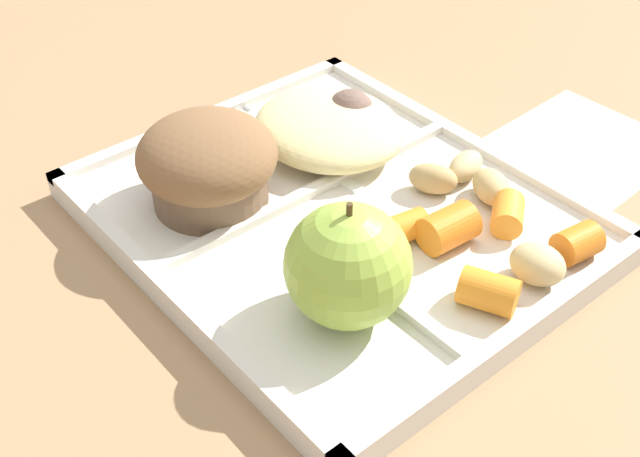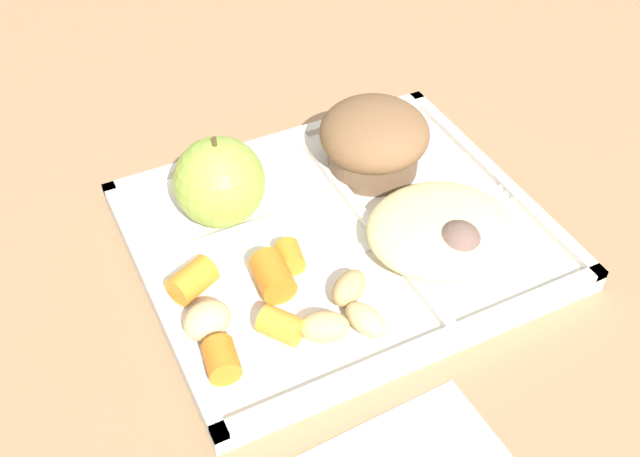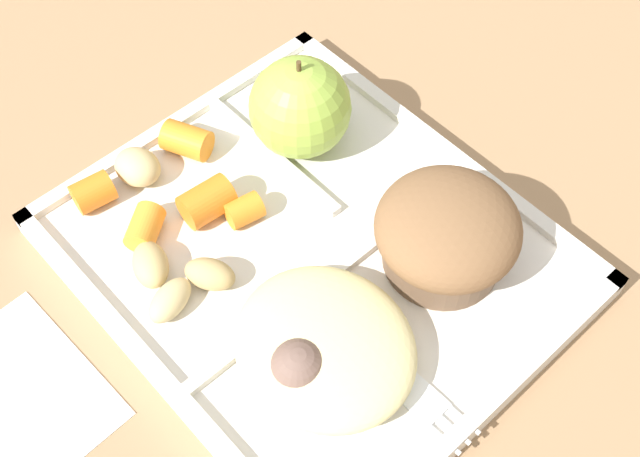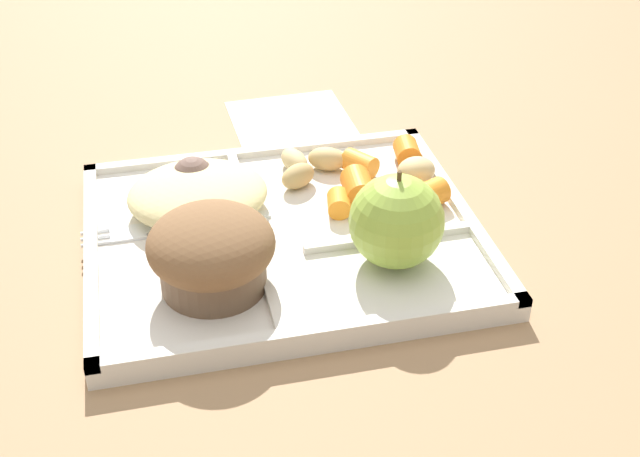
{
  "view_description": "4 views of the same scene",
  "coord_description": "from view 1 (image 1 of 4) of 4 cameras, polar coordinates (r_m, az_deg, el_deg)",
  "views": [
    {
      "loc": [
        -0.34,
        0.3,
        0.37
      ],
      "look_at": [
        -0.03,
        0.04,
        0.04
      ],
      "focal_mm": 46.18,
      "sensor_mm": 36.0,
      "label": 1
    },
    {
      "loc": [
        -0.21,
        -0.39,
        0.44
      ],
      "look_at": [
        -0.02,
        -0.0,
        0.03
      ],
      "focal_mm": 42.23,
      "sensor_mm": 36.0,
      "label": 2
    },
    {
      "loc": [
        0.23,
        -0.2,
        0.49
      ],
      "look_at": [
        -0.0,
        0.01,
        0.03
      ],
      "focal_mm": 45.75,
      "sensor_mm": 36.0,
      "label": 3
    },
    {
      "loc": [
        0.1,
        0.57,
        0.42
      ],
      "look_at": [
        -0.03,
        0.02,
        0.03
      ],
      "focal_mm": 47.53,
      "sensor_mm": 36.0,
      "label": 4
    }
  ],
  "objects": [
    {
      "name": "bran_muffin",
      "position": [
        0.56,
        -7.78,
        4.49
      ],
      "size": [
        0.1,
        0.1,
        0.06
      ],
      "color": "brown",
      "rests_on": "lunch_tray"
    },
    {
      "name": "carrot_slice_diagonal",
      "position": [
        0.54,
        6.09,
        0.16
      ],
      "size": [
        0.02,
        0.03,
        0.02
      ],
      "primitive_type": "cylinder",
      "rotation": [
        0.0,
        1.57,
        1.38
      ],
      "color": "orange",
      "rests_on": "lunch_tray"
    },
    {
      "name": "carrot_slice_large",
      "position": [
        0.5,
        11.59,
        -4.3
      ],
      "size": [
        0.04,
        0.04,
        0.02
      ],
      "primitive_type": "cylinder",
      "rotation": [
        0.0,
        1.57,
        0.43
      ],
      "color": "orange",
      "rests_on": "lunch_tray"
    },
    {
      "name": "carrot_slice_near_corner",
      "position": [
        0.55,
        17.4,
        -0.98
      ],
      "size": [
        0.03,
        0.03,
        0.02
      ],
      "primitive_type": "cylinder",
      "rotation": [
        0.0,
        1.57,
        4.57
      ],
      "color": "orange",
      "rests_on": "lunch_tray"
    },
    {
      "name": "meatball_center",
      "position": [
        0.63,
        0.92,
        7.4
      ],
      "size": [
        0.03,
        0.03,
        0.03
      ],
      "primitive_type": "sphere",
      "color": "brown",
      "rests_on": "lunch_tray"
    },
    {
      "name": "plastic_fork",
      "position": [
        0.64,
        -2.79,
        6.24
      ],
      "size": [
        0.16,
        0.02,
        0.0
      ],
      "color": "white",
      "rests_on": "lunch_tray"
    },
    {
      "name": "potato_chunk_wedge",
      "position": [
        0.6,
        10.04,
        4.27
      ],
      "size": [
        0.03,
        0.04,
        0.02
      ],
      "primitive_type": "ellipsoid",
      "rotation": [
        0.0,
        0.0,
        1.85
      ],
      "color": "tan",
      "rests_on": "lunch_tray"
    },
    {
      "name": "egg_noodle_pile",
      "position": [
        0.62,
        0.6,
        7.0
      ],
      "size": [
        0.12,
        0.11,
        0.03
      ],
      "primitive_type": "ellipsoid",
      "color": "beige",
      "rests_on": "lunch_tray"
    },
    {
      "name": "meatball_side",
      "position": [
        0.64,
        2.09,
        7.95
      ],
      "size": [
        0.04,
        0.04,
        0.04
      ],
      "primitive_type": "sphere",
      "color": "brown",
      "rests_on": "lunch_tray"
    },
    {
      "name": "lunch_tray",
      "position": [
        0.57,
        1.12,
        0.75
      ],
      "size": [
        0.32,
        0.28,
        0.02
      ],
      "color": "silver",
      "rests_on": "ground"
    },
    {
      "name": "paper_napkin",
      "position": [
        0.69,
        17.96,
        5.56
      ],
      "size": [
        0.13,
        0.13,
        0.0
      ],
      "primitive_type": "cube",
      "rotation": [
        0.0,
        0.0,
        0.04
      ],
      "color": "white",
      "rests_on": "ground"
    },
    {
      "name": "potato_chunk_small",
      "position": [
        0.52,
        14.84,
        -2.4
      ],
      "size": [
        0.04,
        0.04,
        0.02
      ],
      "primitive_type": "ellipsoid",
      "rotation": [
        0.0,
        0.0,
        3.35
      ],
      "color": "tan",
      "rests_on": "lunch_tray"
    },
    {
      "name": "green_apple",
      "position": [
        0.47,
        1.94,
        -2.59
      ],
      "size": [
        0.07,
        0.07,
        0.08
      ],
      "color": "#93B742",
      "rests_on": "lunch_tray"
    },
    {
      "name": "carrot_slice_center",
      "position": [
        0.56,
        12.89,
        0.98
      ],
      "size": [
        0.03,
        0.04,
        0.02
      ],
      "primitive_type": "cylinder",
      "rotation": [
        0.0,
        1.57,
        2.2
      ],
      "color": "orange",
      "rests_on": "lunch_tray"
    },
    {
      "name": "potato_chunk_large",
      "position": [
        0.58,
        11.79,
        2.84
      ],
      "size": [
        0.04,
        0.04,
        0.02
      ],
      "primitive_type": "ellipsoid",
      "rotation": [
        0.0,
        0.0,
        5.85
      ],
      "color": "tan",
      "rests_on": "lunch_tray"
    },
    {
      "name": "ground",
      "position": [
        0.58,
        1.11,
        0.14
      ],
      "size": [
        6.0,
        6.0,
        0.0
      ],
      "primitive_type": "plane",
      "color": "#997551"
    },
    {
      "name": "potato_chunk_corner",
      "position": [
        0.58,
        7.84,
        3.44
      ],
      "size": [
        0.04,
        0.04,
        0.02
      ],
      "primitive_type": "ellipsoid",
      "rotation": [
        0.0,
        0.0,
        3.7
      ],
      "color": "tan",
      "rests_on": "lunch_tray"
    },
    {
      "name": "carrot_slice_tilted",
      "position": [
        0.54,
        8.88,
        0.03
      ],
      "size": [
        0.03,
        0.04,
        0.03
      ],
      "primitive_type": "cylinder",
      "rotation": [
        0.0,
        1.57,
        1.49
      ],
      "color": "orange",
      "rests_on": "lunch_tray"
    }
  ]
}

